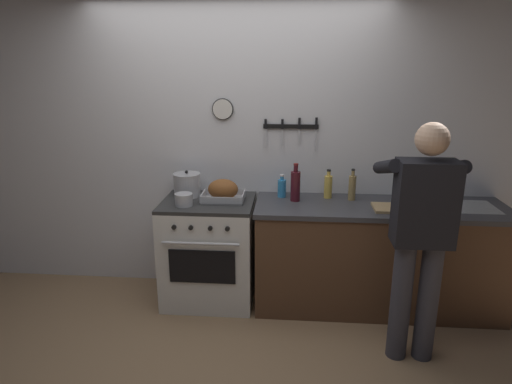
# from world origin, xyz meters

# --- Properties ---
(ground_plane) EXTENTS (8.00, 8.00, 0.00)m
(ground_plane) POSITION_xyz_m (0.00, 0.00, 0.00)
(ground_plane) COLOR #937251
(wall_back) EXTENTS (6.00, 0.13, 2.60)m
(wall_back) POSITION_xyz_m (0.00, 1.35, 1.30)
(wall_back) COLOR silver
(wall_back) RESTS_ON ground
(counter_block) EXTENTS (2.03, 0.65, 0.90)m
(counter_block) POSITION_xyz_m (1.21, 0.99, 0.46)
(counter_block) COLOR brown
(counter_block) RESTS_ON ground
(stove) EXTENTS (0.76, 0.67, 0.90)m
(stove) POSITION_xyz_m (-0.22, 0.99, 0.45)
(stove) COLOR white
(stove) RESTS_ON ground
(person_cook) EXTENTS (0.51, 0.63, 1.66)m
(person_cook) POSITION_xyz_m (1.33, 0.32, 0.95)
(person_cook) COLOR #383842
(person_cook) RESTS_ON ground
(roasting_pan) EXTENTS (0.35, 0.26, 0.18)m
(roasting_pan) POSITION_xyz_m (-0.09, 1.01, 0.98)
(roasting_pan) COLOR #B7B7BC
(roasting_pan) RESTS_ON stove
(stock_pot) EXTENTS (0.23, 0.23, 0.23)m
(stock_pot) POSITION_xyz_m (-0.42, 1.12, 1.00)
(stock_pot) COLOR #B7B7BC
(stock_pot) RESTS_ON stove
(saucepan) EXTENTS (0.14, 0.14, 0.10)m
(saucepan) POSITION_xyz_m (-0.39, 0.85, 0.95)
(saucepan) COLOR #B7B7BC
(saucepan) RESTS_ON stove
(cutting_board) EXTENTS (0.36, 0.24, 0.02)m
(cutting_board) POSITION_xyz_m (1.30, 0.89, 0.91)
(cutting_board) COLOR tan
(cutting_board) RESTS_ON counter_block
(bottle_vinegar) EXTENTS (0.06, 0.06, 0.27)m
(bottle_vinegar) POSITION_xyz_m (0.98, 1.12, 1.01)
(bottle_vinegar) COLOR #997F4C
(bottle_vinegar) RESTS_ON counter_block
(bottle_cooking_oil) EXTENTS (0.07, 0.07, 0.25)m
(bottle_cooking_oil) POSITION_xyz_m (0.78, 1.16, 1.00)
(bottle_cooking_oil) COLOR gold
(bottle_cooking_oil) RESTS_ON counter_block
(bottle_wine_red) EXTENTS (0.08, 0.08, 0.32)m
(bottle_wine_red) POSITION_xyz_m (0.51, 1.05, 1.03)
(bottle_wine_red) COLOR #47141E
(bottle_wine_red) RESTS_ON counter_block
(bottle_dish_soap) EXTENTS (0.07, 0.07, 0.20)m
(bottle_dish_soap) POSITION_xyz_m (0.39, 1.16, 0.98)
(bottle_dish_soap) COLOR #338CCC
(bottle_dish_soap) RESTS_ON counter_block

